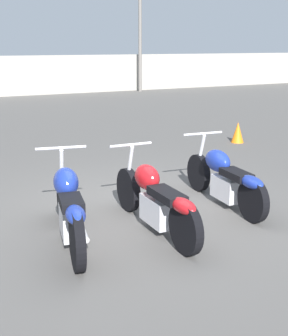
# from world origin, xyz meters

# --- Properties ---
(ground_plane) EXTENTS (60.00, 60.00, 0.00)m
(ground_plane) POSITION_xyz_m (0.00, 0.00, 0.00)
(ground_plane) COLOR #514F4C
(motorcycle_slot_0) EXTENTS (0.71, 2.05, 1.01)m
(motorcycle_slot_0) POSITION_xyz_m (-1.19, -0.65, 0.44)
(motorcycle_slot_0) COLOR black
(motorcycle_slot_0) RESTS_ON ground_plane
(motorcycle_slot_1) EXTENTS (0.59, 2.15, 0.97)m
(motorcycle_slot_1) POSITION_xyz_m (-0.14, -0.78, 0.41)
(motorcycle_slot_1) COLOR black
(motorcycle_slot_1) RESTS_ON ground_plane
(motorcycle_slot_2) EXTENTS (0.65, 2.03, 0.94)m
(motorcycle_slot_2) POSITION_xyz_m (1.19, -0.39, 0.40)
(motorcycle_slot_2) COLOR black
(motorcycle_slot_2) RESTS_ON ground_plane
(traffic_cone_near) EXTENTS (0.29, 0.29, 0.48)m
(traffic_cone_near) POSITION_xyz_m (4.14, 3.08, 0.24)
(traffic_cone_near) COLOR orange
(traffic_cone_near) RESTS_ON ground_plane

